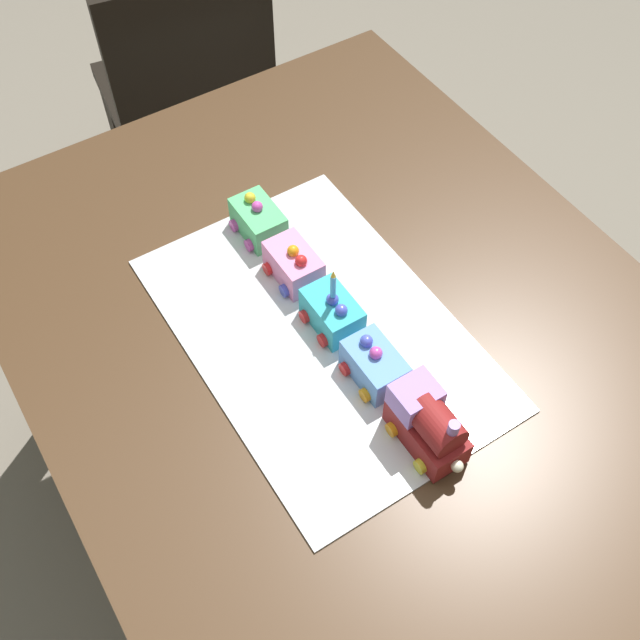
% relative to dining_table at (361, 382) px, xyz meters
% --- Properties ---
extents(ground_plane, '(8.00, 8.00, 0.00)m').
position_rel_dining_table_xyz_m(ground_plane, '(0.00, 0.00, -0.63)').
color(ground_plane, gray).
extents(dining_table, '(1.40, 1.00, 0.74)m').
position_rel_dining_table_xyz_m(dining_table, '(0.00, 0.00, 0.00)').
color(dining_table, '#4C331E').
rests_on(dining_table, ground).
extents(chair, '(0.46, 0.46, 0.86)m').
position_rel_dining_table_xyz_m(chair, '(1.03, -0.17, -0.16)').
color(chair, black).
rests_on(chair, ground).
extents(cake_board, '(0.60, 0.40, 0.00)m').
position_rel_dining_table_xyz_m(cake_board, '(0.06, 0.04, 0.11)').
color(cake_board, silver).
rests_on(cake_board, dining_table).
extents(cake_locomotive, '(0.14, 0.08, 0.12)m').
position_rel_dining_table_xyz_m(cake_locomotive, '(-0.18, 0.02, 0.16)').
color(cake_locomotive, maroon).
rests_on(cake_locomotive, cake_board).
extents(cake_car_caboose_sky_blue, '(0.10, 0.08, 0.07)m').
position_rel_dining_table_xyz_m(cake_car_caboose_sky_blue, '(-0.05, 0.02, 0.14)').
color(cake_car_caboose_sky_blue, '#669EEA').
rests_on(cake_car_caboose_sky_blue, cake_board).
extents(cake_car_flatbed_turquoise, '(0.10, 0.08, 0.07)m').
position_rel_dining_table_xyz_m(cake_car_flatbed_turquoise, '(0.06, 0.02, 0.14)').
color(cake_car_flatbed_turquoise, '#38B7C6').
rests_on(cake_car_flatbed_turquoise, cake_board).
extents(cake_car_hopper_bubblegum, '(0.10, 0.08, 0.07)m').
position_rel_dining_table_xyz_m(cake_car_hopper_bubblegum, '(0.18, 0.02, 0.14)').
color(cake_car_hopper_bubblegum, pink).
rests_on(cake_car_hopper_bubblegum, cake_board).
extents(cake_car_tanker_mint_green, '(0.10, 0.08, 0.07)m').
position_rel_dining_table_xyz_m(cake_car_tanker_mint_green, '(0.30, 0.02, 0.14)').
color(cake_car_tanker_mint_green, '#59CC7A').
rests_on(cake_car_tanker_mint_green, cake_board).
extents(birthday_candle, '(0.01, 0.01, 0.06)m').
position_rel_dining_table_xyz_m(birthday_candle, '(0.06, 0.02, 0.21)').
color(birthday_candle, '#4CA5E5').
rests_on(birthday_candle, cake_car_flatbed_turquoise).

